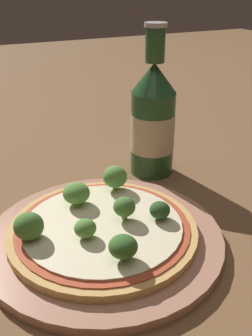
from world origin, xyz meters
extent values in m
plane|color=brown|center=(0.00, 0.00, 0.00)|extent=(3.00, 3.00, 0.00)
cylinder|color=tan|center=(-0.01, -0.02, 0.01)|extent=(0.28, 0.28, 0.01)
cylinder|color=tan|center=(-0.01, -0.02, 0.02)|extent=(0.22, 0.22, 0.01)
cylinder|color=#B74728|center=(-0.01, -0.02, 0.02)|extent=(0.20, 0.20, 0.00)
cylinder|color=beige|center=(-0.01, -0.02, 0.02)|extent=(0.18, 0.18, 0.00)
cylinder|color=#89A866|center=(-0.03, 0.03, 0.03)|extent=(0.01, 0.01, 0.01)
ellipsoid|color=#568E3D|center=(-0.03, 0.03, 0.04)|extent=(0.03, 0.03, 0.03)
cylinder|color=#89A866|center=(0.05, -0.04, 0.03)|extent=(0.01, 0.01, 0.01)
ellipsoid|color=#2D5123|center=(0.05, -0.04, 0.04)|extent=(0.02, 0.02, 0.02)
cylinder|color=#89A866|center=(-0.10, -0.01, 0.03)|extent=(0.01, 0.01, 0.01)
ellipsoid|color=#477A33|center=(-0.10, -0.01, 0.04)|extent=(0.03, 0.03, 0.03)
cylinder|color=#89A866|center=(-0.04, -0.04, 0.03)|extent=(0.01, 0.01, 0.01)
ellipsoid|color=#568E3D|center=(-0.04, -0.04, 0.04)|extent=(0.02, 0.02, 0.02)
cylinder|color=#89A866|center=(0.03, 0.05, 0.03)|extent=(0.01, 0.01, 0.01)
ellipsoid|color=#568E3D|center=(0.03, 0.05, 0.04)|extent=(0.03, 0.03, 0.03)
cylinder|color=#89A866|center=(-0.02, -0.09, 0.03)|extent=(0.01, 0.01, 0.01)
ellipsoid|color=#386628|center=(-0.02, -0.09, 0.04)|extent=(0.03, 0.03, 0.02)
cylinder|color=#89A866|center=(0.01, -0.03, 0.03)|extent=(0.01, 0.01, 0.01)
ellipsoid|color=#477A33|center=(0.01, -0.03, 0.04)|extent=(0.03, 0.03, 0.02)
cylinder|color=#234C28|center=(0.13, 0.12, 0.06)|extent=(0.07, 0.07, 0.13)
cylinder|color=#C6B793|center=(0.13, 0.12, 0.07)|extent=(0.07, 0.07, 0.06)
cone|color=#234C28|center=(0.13, 0.12, 0.15)|extent=(0.07, 0.07, 0.04)
cylinder|color=#234C28|center=(0.13, 0.12, 0.20)|extent=(0.03, 0.03, 0.05)
cylinder|color=#B2B2B7|center=(0.13, 0.12, 0.22)|extent=(0.03, 0.03, 0.01)
camera|label=1|loc=(-0.15, -0.38, 0.28)|focal=42.00mm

